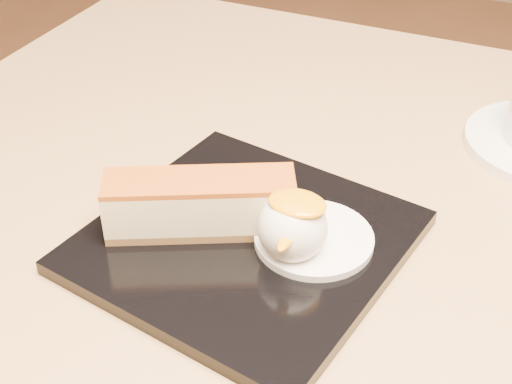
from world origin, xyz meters
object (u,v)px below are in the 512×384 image
at_px(dessert_plate, 245,242).
at_px(ice_cream_scoop, 293,227).
at_px(table, 276,346).
at_px(cheesecake, 200,204).

relative_size(dessert_plate, ice_cream_scoop, 4.33).
distance_m(table, dessert_plate, 0.17).
xyz_separation_m(dessert_plate, cheesecake, (-0.04, -0.01, 0.03)).
bearing_deg(ice_cream_scoop, cheesecake, 180.00).
distance_m(dessert_plate, cheesecake, 0.05).
relative_size(table, dessert_plate, 3.64).
bearing_deg(ice_cream_scoop, table, 121.60).
relative_size(table, ice_cream_scoop, 15.76).
bearing_deg(cheesecake, table, 22.55).
bearing_deg(cheesecake, dessert_plate, -18.67).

